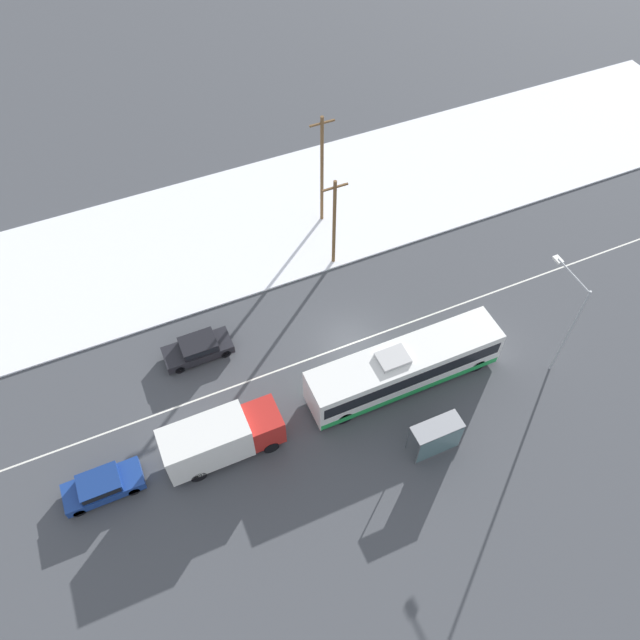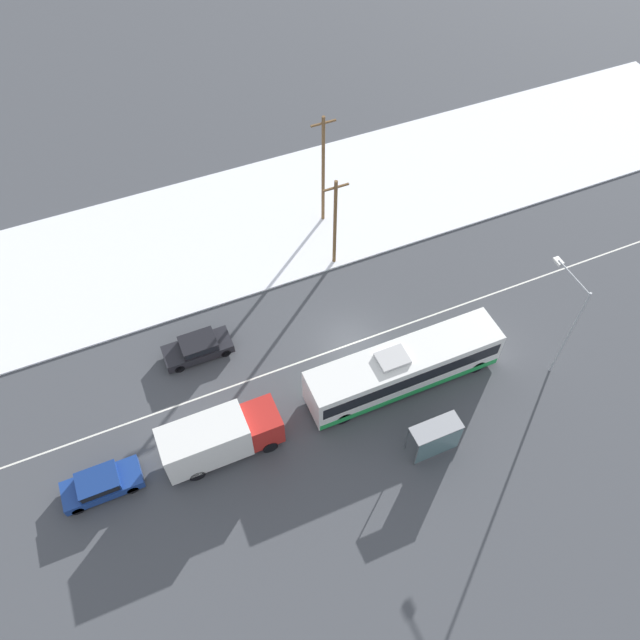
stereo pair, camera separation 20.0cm
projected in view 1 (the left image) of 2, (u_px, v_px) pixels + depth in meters
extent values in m
plane|color=#424449|center=(350.00, 344.00, 40.36)|extent=(120.00, 120.00, 0.00)
cube|color=white|center=(277.00, 216.00, 47.63)|extent=(80.00, 13.27, 0.12)
cube|color=silver|center=(350.00, 344.00, 40.36)|extent=(60.00, 0.12, 0.00)
cube|color=white|center=(404.00, 366.00, 37.40)|extent=(12.16, 2.55, 2.65)
cube|color=black|center=(405.00, 363.00, 37.15)|extent=(11.67, 2.57, 1.01)
cube|color=green|center=(402.00, 376.00, 38.26)|extent=(12.03, 2.57, 0.48)
cube|color=#B2B2B2|center=(393.00, 358.00, 36.04)|extent=(1.80, 1.40, 0.24)
cylinder|color=black|center=(477.00, 365.00, 38.79)|extent=(1.00, 0.28, 1.00)
cylinder|color=black|center=(458.00, 338.00, 40.05)|extent=(1.00, 0.28, 1.00)
cylinder|color=black|center=(344.00, 417.00, 36.54)|extent=(1.00, 0.28, 1.00)
cylinder|color=black|center=(328.00, 387.00, 37.81)|extent=(1.00, 0.28, 1.00)
cube|color=silver|center=(206.00, 443.00, 34.13)|extent=(4.77, 2.30, 2.57)
cube|color=red|center=(263.00, 423.00, 35.17)|extent=(1.90, 2.19, 2.01)
cube|color=black|center=(278.00, 414.00, 35.08)|extent=(0.06, 1.96, 0.88)
cylinder|color=black|center=(271.00, 447.00, 35.43)|extent=(0.90, 0.26, 0.90)
cylinder|color=black|center=(259.00, 418.00, 36.57)|extent=(0.90, 0.26, 0.90)
cylinder|color=black|center=(199.00, 475.00, 34.38)|extent=(0.90, 0.26, 0.90)
cylinder|color=black|center=(188.00, 445.00, 35.52)|extent=(0.90, 0.26, 0.90)
cube|color=black|center=(198.00, 350.00, 39.42)|extent=(4.32, 1.80, 0.64)
cube|color=black|center=(198.00, 344.00, 38.99)|extent=(2.25, 1.66, 0.52)
cube|color=black|center=(198.00, 344.00, 38.98)|extent=(2.07, 1.69, 0.42)
cylinder|color=black|center=(180.00, 369.00, 38.80)|extent=(0.64, 0.22, 0.64)
cylinder|color=black|center=(173.00, 350.00, 39.68)|extent=(0.64, 0.22, 0.64)
cylinder|color=black|center=(226.00, 353.00, 39.54)|extent=(0.64, 0.22, 0.64)
cylinder|color=black|center=(218.00, 335.00, 40.42)|extent=(0.64, 0.22, 0.64)
cube|color=navy|center=(104.00, 486.00, 33.92)|extent=(4.26, 1.80, 0.60)
cube|color=navy|center=(99.00, 483.00, 33.45)|extent=(2.22, 1.66, 0.50)
cube|color=black|center=(99.00, 483.00, 33.44)|extent=(2.04, 1.69, 0.40)
cylinder|color=black|center=(134.00, 491.00, 33.99)|extent=(0.64, 0.22, 0.64)
cylinder|color=black|center=(127.00, 466.00, 34.87)|extent=(0.64, 0.22, 0.64)
cylinder|color=black|center=(79.00, 512.00, 33.26)|extent=(0.64, 0.22, 0.64)
cylinder|color=black|center=(74.00, 486.00, 34.14)|extent=(0.64, 0.22, 0.64)
cylinder|color=#23232D|center=(431.00, 430.00, 36.17)|extent=(0.12, 0.12, 0.76)
cylinder|color=#23232D|center=(434.00, 428.00, 36.23)|extent=(0.12, 0.12, 0.76)
cube|color=black|center=(434.00, 423.00, 35.65)|extent=(0.40, 0.22, 0.63)
sphere|color=tan|center=(435.00, 420.00, 35.29)|extent=(0.26, 0.26, 0.26)
cylinder|color=black|center=(430.00, 425.00, 35.61)|extent=(0.10, 0.10, 0.60)
cylinder|color=black|center=(438.00, 422.00, 35.74)|extent=(0.10, 0.10, 0.60)
cube|color=gray|center=(438.00, 427.00, 34.07)|extent=(2.88, 1.20, 0.06)
cube|color=slate|center=(440.00, 445.00, 34.67)|extent=(2.77, 0.04, 2.16)
cylinder|color=#474C51|center=(408.00, 438.00, 34.99)|extent=(0.08, 0.08, 2.34)
cylinder|color=#474C51|center=(451.00, 420.00, 35.67)|extent=(0.08, 0.08, 2.34)
cylinder|color=#474C51|center=(418.00, 455.00, 34.36)|extent=(0.08, 0.08, 2.34)
cylinder|color=#474C51|center=(461.00, 436.00, 35.05)|extent=(0.08, 0.08, 2.34)
cylinder|color=#9EA3A8|center=(569.00, 333.00, 36.23)|extent=(0.14, 0.14, 7.52)
cylinder|color=#9EA3A8|center=(574.00, 276.00, 34.13)|extent=(0.10, 2.74, 0.10)
cube|color=silver|center=(558.00, 260.00, 34.96)|extent=(0.36, 0.60, 0.16)
cylinder|color=brown|center=(334.00, 224.00, 41.87)|extent=(0.24, 0.24, 7.38)
cube|color=brown|center=(335.00, 187.00, 39.34)|extent=(1.80, 0.12, 0.12)
cylinder|color=brown|center=(322.00, 172.00, 43.90)|extent=(0.24, 0.24, 9.04)
cube|color=brown|center=(322.00, 123.00, 40.72)|extent=(1.80, 0.12, 0.12)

